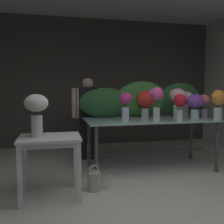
{
  "coord_description": "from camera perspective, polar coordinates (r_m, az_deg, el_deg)",
  "views": [
    {
      "loc": [
        -1.07,
        -1.97,
        1.33
      ],
      "look_at": [
        -0.29,
        1.46,
        1.0
      ],
      "focal_mm": 39.96,
      "sensor_mm": 36.0,
      "label": 1
    }
  ],
  "objects": [
    {
      "name": "ground_plane",
      "position": [
        4.3,
        2.28,
        -12.66
      ],
      "size": [
        8.71,
        8.71,
        0.0
      ],
      "primitive_type": "plane",
      "color": "silver"
    },
    {
      "name": "wall_back",
      "position": [
        6.02,
        -2.59,
        6.71
      ],
      "size": [
        5.62,
        0.12,
        2.95
      ],
      "primitive_type": "cube",
      "color": "#4C4742",
      "rests_on": "ground"
    },
    {
      "name": "display_table_glass",
      "position": [
        4.14,
        8.87,
        -3.13
      ],
      "size": [
        2.14,
        0.97,
        0.84
      ],
      "color": "#A8D0D0",
      "rests_on": "ground"
    },
    {
      "name": "side_table_white",
      "position": [
        3.13,
        -14.01,
        -7.35
      ],
      "size": [
        0.73,
        0.57,
        0.76
      ],
      "color": "white",
      "rests_on": "ground"
    },
    {
      "name": "florist",
      "position": [
        4.66,
        -5.52,
        0.61
      ],
      "size": [
        0.6,
        0.24,
        1.54
      ],
      "color": "#232328",
      "rests_on": "ground"
    },
    {
      "name": "foliage_backdrop",
      "position": [
        4.43,
        6.94,
        2.7
      ],
      "size": [
        2.24,
        0.28,
        0.63
      ],
      "color": "#28562D",
      "rests_on": "display_table_glass"
    },
    {
      "name": "vase_sunset_freesia",
      "position": [
        4.21,
        23.13,
        2.1
      ],
      "size": [
        0.25,
        0.22,
        0.48
      ],
      "color": "silver",
      "rests_on": "display_table_glass"
    },
    {
      "name": "vase_crimson_dahlias",
      "position": [
        3.87,
        15.25,
        1.73
      ],
      "size": [
        0.18,
        0.18,
        0.42
      ],
      "color": "silver",
      "rests_on": "display_table_glass"
    },
    {
      "name": "vase_magenta_snapdragons",
      "position": [
        3.85,
        3.04,
        1.77
      ],
      "size": [
        0.19,
        0.19,
        0.43
      ],
      "color": "silver",
      "rests_on": "display_table_glass"
    },
    {
      "name": "vase_violet_anemones",
      "position": [
        4.33,
        18.54,
        1.88
      ],
      "size": [
        0.31,
        0.28,
        0.41
      ],
      "color": "silver",
      "rests_on": "display_table_glass"
    },
    {
      "name": "vase_fuchsia_carnations",
      "position": [
        3.81,
        10.13,
        2.71
      ],
      "size": [
        0.22,
        0.19,
        0.52
      ],
      "color": "silver",
      "rests_on": "display_table_glass"
    },
    {
      "name": "vase_blush_ranunculus",
      "position": [
        4.3,
        14.77,
        2.8
      ],
      "size": [
        0.28,
        0.26,
        0.5
      ],
      "color": "silver",
      "rests_on": "display_table_glass"
    },
    {
      "name": "vase_coral_hydrangea",
      "position": [
        4.6,
        20.36,
        1.8
      ],
      "size": [
        0.19,
        0.19,
        0.39
      ],
      "color": "silver",
      "rests_on": "display_table_glass"
    },
    {
      "name": "vase_ivory_peonies",
      "position": [
        4.57,
        16.43,
        2.54
      ],
      "size": [
        0.3,
        0.28,
        0.44
      ],
      "color": "silver",
      "rests_on": "display_table_glass"
    },
    {
      "name": "vase_scarlet_lilies",
      "position": [
        4.27,
        7.52,
        2.53
      ],
      "size": [
        0.31,
        0.31,
        0.46
      ],
      "color": "silver",
      "rests_on": "display_table_glass"
    },
    {
      "name": "vase_white_roses_tall",
      "position": [
        3.07,
        -16.88,
        0.45
      ],
      "size": [
        0.28,
        0.28,
        0.51
      ],
      "color": "silver",
      "rests_on": "side_table_white"
    },
    {
      "name": "watering_can",
      "position": [
        3.39,
        -4.01,
        -15.43
      ],
      "size": [
        0.35,
        0.18,
        0.34
      ],
      "color": "#B7B2A8",
      "rests_on": "ground"
    }
  ]
}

